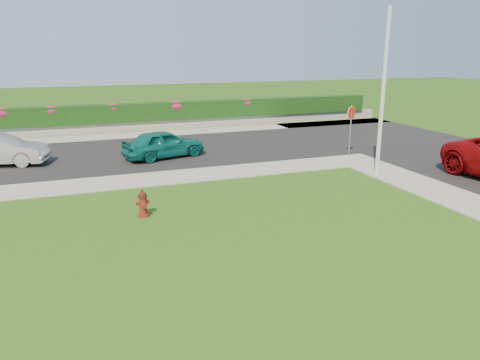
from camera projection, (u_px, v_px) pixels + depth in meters
name	position (u px, v px, depth m)	size (l,w,h in m)	color
ground	(318.00, 268.00, 10.87)	(120.00, 120.00, 0.00)	black
street_far	(75.00, 158.00, 21.84)	(26.00, 8.00, 0.04)	black
sidewalk_far	(49.00, 189.00, 16.99)	(24.00, 2.00, 0.04)	gray
curb_corner	(355.00, 160.00, 21.33)	(2.00, 2.00, 0.04)	gray
sidewalk_beyond	(144.00, 135.00, 27.69)	(34.00, 2.00, 0.04)	gray
retaining_wall	(139.00, 126.00, 28.97)	(34.00, 0.40, 0.60)	gray
hedge	(138.00, 112.00, 28.83)	(32.00, 0.90, 1.10)	black
fire_hydrant	(143.00, 204.00, 14.14)	(0.43, 0.41, 0.83)	#55150D
sedan_teal	(164.00, 144.00, 21.61)	(1.53, 3.79, 1.29)	#0C625D
utility_pole	(383.00, 94.00, 17.99)	(0.16, 0.16, 6.45)	silver
stop_sign	(351.00, 119.00, 21.66)	(0.61, 0.27, 2.39)	slate
flower_clump_b	(0.00, 113.00, 26.11)	(1.32, 0.85, 0.66)	#BC2065
flower_clump_c	(51.00, 111.00, 26.98)	(1.17, 0.75, 0.59)	#BC2065
flower_clump_d	(113.00, 108.00, 28.15)	(1.14, 0.73, 0.57)	#BC2065
flower_clump_e	(176.00, 106.00, 29.44)	(1.29, 0.83, 0.65)	#BC2065
flower_clump_f	(246.00, 103.00, 31.02)	(1.20, 0.77, 0.60)	#BC2065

